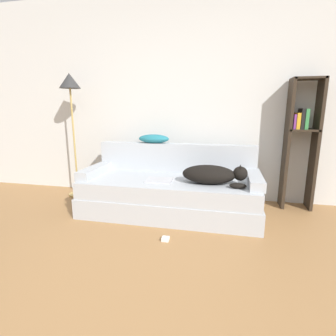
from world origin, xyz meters
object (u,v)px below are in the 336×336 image
Objects in this scene: floor_lamp at (71,96)px; throw_pillow at (154,139)px; laptop at (159,180)px; bookshelf at (301,138)px; couch at (170,196)px; dog at (212,174)px; power_adapter at (166,239)px.

throw_pillow is at bearing 0.70° from floor_lamp.
laptop is 0.19× the size of bookshelf.
couch is 0.59m from dog.
couch is at bearing -51.83° from throw_pillow.
bookshelf is 22.99× the size of power_adapter.
power_adapter is at bearing -81.18° from couch.
bookshelf is (1.50, 0.52, 0.67)m from couch.
floor_lamp reaches higher than couch.
dog is 0.59m from laptop.
couch is 1.30× the size of bookshelf.
laptop is 4.46× the size of power_adapter.
throw_pillow reaches higher than power_adapter.
bookshelf is at bearing 4.86° from throw_pillow.
laptop reaches higher than couch.
throw_pillow reaches higher than dog.
floor_lamp is (-1.92, 0.45, 0.86)m from dog.
power_adapter is (-0.39, -0.59, -0.50)m from dog.
power_adapter is (0.40, -1.05, -0.82)m from throw_pillow.
floor_lamp is 24.57× the size of power_adapter.
laptop is at bearing 109.59° from power_adapter.
dog is at bearing -0.49° from laptop.
bookshelf is 0.94× the size of floor_lamp.
couch is 0.79m from throw_pillow.
laptop is at bearing -68.25° from throw_pillow.
dog is 0.96m from throw_pillow.
floor_lamp is at bearing 166.01° from couch.
laptop reaches higher than power_adapter.
bookshelf is at bearing 31.65° from dog.
dog is 1.74× the size of throw_pillow.
laptop is 0.76× the size of throw_pillow.
bookshelf is (1.59, 0.64, 0.45)m from laptop.
dog is at bearing -13.28° from floor_lamp.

